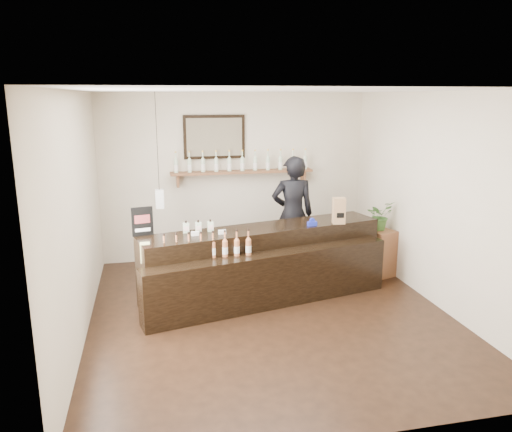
{
  "coord_description": "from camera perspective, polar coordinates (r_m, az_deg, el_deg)",
  "views": [
    {
      "loc": [
        -1.44,
        -5.8,
        2.73
      ],
      "look_at": [
        -0.03,
        0.7,
        1.13
      ],
      "focal_mm": 35.0,
      "sensor_mm": 36.0,
      "label": 1
    }
  ],
  "objects": [
    {
      "name": "tape_dispenser",
      "position": [
        7.02,
        6.43,
        -0.78
      ],
      "size": [
        0.14,
        0.07,
        0.11
      ],
      "color": "#1825AC",
      "rests_on": "counter"
    },
    {
      "name": "paper_bag",
      "position": [
        7.17,
        9.45,
        0.6
      ],
      "size": [
        0.19,
        0.15,
        0.37
      ],
      "color": "#A1794D",
      "rests_on": "counter"
    },
    {
      "name": "promo_sign",
      "position": [
        6.61,
        -12.86,
        -0.62
      ],
      "size": [
        0.27,
        0.07,
        0.38
      ],
      "color": "black",
      "rests_on": "counter"
    },
    {
      "name": "side_cabinet",
      "position": [
        8.05,
        13.7,
        -4.01
      ],
      "size": [
        0.51,
        0.59,
        0.73
      ],
      "color": "brown",
      "rests_on": "ground"
    },
    {
      "name": "shopkeeper",
      "position": [
        7.85,
        4.22,
        1.06
      ],
      "size": [
        0.8,
        0.56,
        2.09
      ],
      "primitive_type": "imported",
      "rotation": [
        0.0,
        0.0,
        3.06
      ],
      "color": "black",
      "rests_on": "ground"
    },
    {
      "name": "room_shell",
      "position": [
        6.07,
        1.66,
        3.73
      ],
      "size": [
        5.0,
        5.0,
        5.0
      ],
      "color": "beige",
      "rests_on": "ground"
    },
    {
      "name": "ground",
      "position": [
        6.57,
        1.55,
        -11.06
      ],
      "size": [
        5.0,
        5.0,
        0.0
      ],
      "primitive_type": "plane",
      "color": "black",
      "rests_on": "ground"
    },
    {
      "name": "potted_plant",
      "position": [
        7.89,
        13.94,
        0.05
      ],
      "size": [
        0.5,
        0.47,
        0.45
      ],
      "primitive_type": "imported",
      "rotation": [
        0.0,
        0.0,
        0.38
      ],
      "color": "#366026",
      "rests_on": "side_cabinet"
    },
    {
      "name": "counter",
      "position": [
        6.94,
        1.03,
        -5.67
      ],
      "size": [
        3.51,
        1.68,
        1.13
      ],
      "color": "black",
      "rests_on": "ground"
    },
    {
      "name": "back_wall_decor",
      "position": [
        8.34,
        -3.31,
        6.77
      ],
      "size": [
        2.66,
        0.96,
        1.69
      ],
      "color": "brown",
      "rests_on": "ground"
    }
  ]
}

